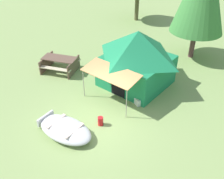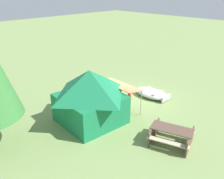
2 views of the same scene
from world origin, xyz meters
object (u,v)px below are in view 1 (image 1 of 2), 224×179
(canvas_cabin_tent, at_px, (137,58))
(picnic_table, at_px, (60,63))
(fuel_can, at_px, (101,121))
(beached_rowboat, at_px, (65,129))
(cooler_box, at_px, (138,101))

(canvas_cabin_tent, distance_m, picnic_table, 4.25)
(canvas_cabin_tent, height_order, fuel_can, canvas_cabin_tent)
(canvas_cabin_tent, bearing_deg, picnic_table, -163.56)
(beached_rowboat, distance_m, canvas_cabin_tent, 4.80)
(picnic_table, distance_m, cooler_box, 4.94)
(fuel_can, bearing_deg, picnic_table, 152.49)
(picnic_table, relative_size, fuel_can, 5.79)
(beached_rowboat, relative_size, canvas_cabin_tent, 0.55)
(canvas_cabin_tent, bearing_deg, cooler_box, -55.29)
(picnic_table, distance_m, fuel_can, 4.96)
(beached_rowboat, height_order, cooler_box, beached_rowboat)
(canvas_cabin_tent, relative_size, picnic_table, 1.96)
(picnic_table, bearing_deg, fuel_can, -27.51)
(beached_rowboat, height_order, picnic_table, picnic_table)
(canvas_cabin_tent, distance_m, fuel_can, 3.70)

